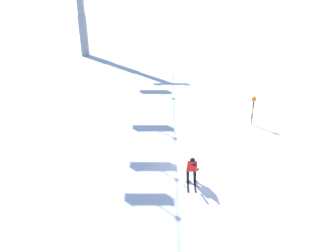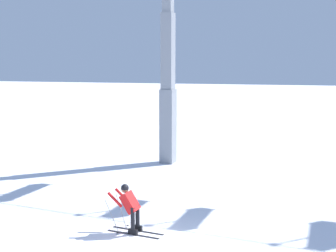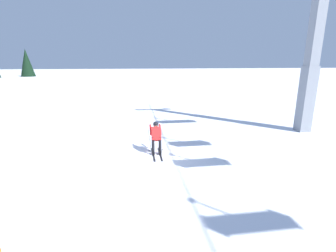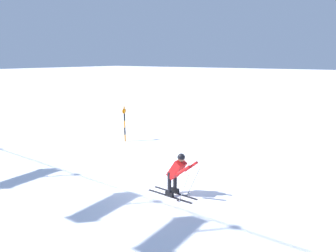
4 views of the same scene
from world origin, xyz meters
name	(u,v)px [view 1 (image 1 of 4)]	position (x,y,z in m)	size (l,w,h in m)	color
ground_plane	(206,167)	(0.00, 0.00, 0.00)	(260.00, 260.00, 0.00)	white
skier_carving_main	(192,168)	(-1.36, 0.81, 0.87)	(1.74, 0.71, 1.65)	black
lift_tower_far	(80,1)	(20.26, 10.21, 5.24)	(0.66, 2.77, 12.39)	gray
trail_marker_pole	(253,109)	(4.69, -3.22, 1.05)	(0.07, 0.28, 1.94)	orange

